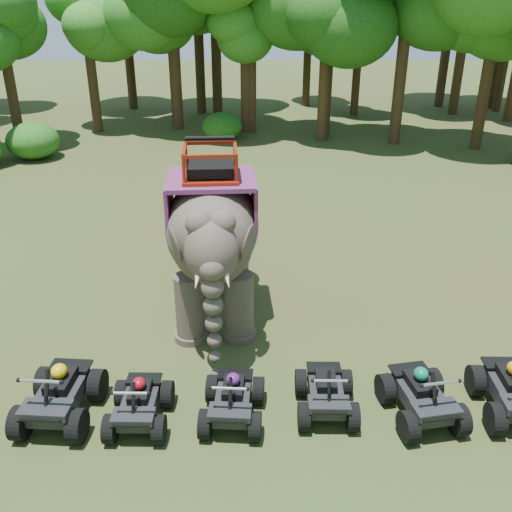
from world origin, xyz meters
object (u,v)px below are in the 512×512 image
object	(u,v)px
atv_0	(58,388)
atv_3	(326,387)
elephant	(213,235)
atv_1	(139,398)
atv_4	(423,390)
atv_2	(233,394)

from	to	relation	value
atv_0	atv_3	distance (m)	5.25
elephant	atv_1	size ratio (longest dim) A/B	3.42
elephant	atv_4	world-z (taller)	elephant
atv_3	atv_2	bearing A→B (deg)	-172.32
atv_0	atv_3	xyz separation A→B (m)	(5.25, 0.11, -0.10)
atv_0	atv_1	world-z (taller)	atv_0
elephant	atv_4	size ratio (longest dim) A/B	3.07
atv_1	atv_2	xyz separation A→B (m)	(1.81, 0.09, 0.02)
atv_0	atv_2	xyz separation A→B (m)	(3.40, -0.09, -0.10)
atv_1	atv_4	xyz separation A→B (m)	(5.52, 0.11, 0.07)
atv_4	atv_0	bearing A→B (deg)	169.56
atv_4	elephant	bearing A→B (deg)	127.35
atv_1	atv_4	bearing A→B (deg)	2.63
atv_4	atv_2	bearing A→B (deg)	170.47
atv_1	atv_3	xyz separation A→B (m)	(3.67, 0.29, 0.01)
atv_2	elephant	bearing A→B (deg)	102.23
elephant	atv_2	size ratio (longest dim) A/B	3.32
atv_3	atv_4	distance (m)	1.87
atv_3	elephant	bearing A→B (deg)	123.93
elephant	atv_1	bearing A→B (deg)	-110.32
atv_0	atv_1	distance (m)	1.60
atv_1	atv_2	bearing A→B (deg)	4.27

